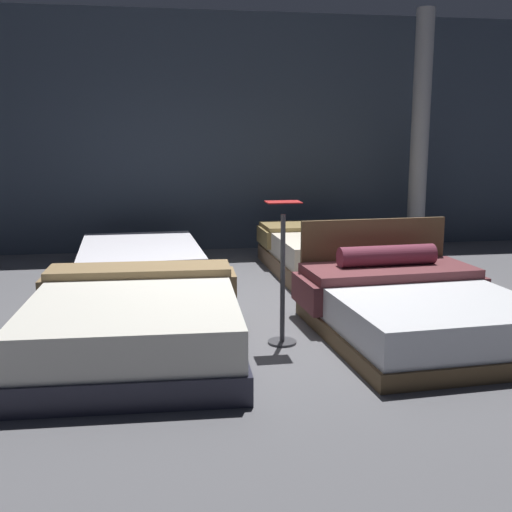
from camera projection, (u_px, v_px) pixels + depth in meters
ground_plane at (264, 315)px, 6.02m from camera, size 18.00×18.00×0.02m
showroom_back_wall at (222, 134)px, 9.22m from camera, size 18.00×0.06×3.50m
bed_0 at (135, 325)px, 4.83m from camera, size 1.74×2.11×0.57m
bed_1 at (414, 309)px, 5.33m from camera, size 1.77×2.13×0.91m
bed_2 at (140, 262)px, 7.52m from camera, size 1.56×2.19×0.41m
bed_3 at (333, 252)px, 7.94m from camera, size 1.68×2.06×0.54m
price_sign at (283, 289)px, 5.09m from camera, size 0.28×0.24×1.20m
support_pillar at (420, 134)px, 9.03m from camera, size 0.26×0.26×3.50m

